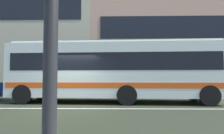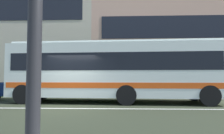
% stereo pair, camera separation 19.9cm
% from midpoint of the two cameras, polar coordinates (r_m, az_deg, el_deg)
% --- Properties ---
extents(ground_plane, '(160.00, 160.00, 0.00)m').
position_cam_midpoint_polar(ground_plane, '(9.16, -13.17, -11.56)').
color(ground_plane, '#2C3222').
extents(lane_centre_line, '(60.00, 0.16, 0.01)m').
position_cam_midpoint_polar(lane_centre_line, '(9.16, -13.17, -11.54)').
color(lane_centre_line, silver).
rests_on(lane_centre_line, ground_plane).
extents(hedge_row_far, '(14.99, 1.10, 0.88)m').
position_cam_midpoint_polar(hedge_row_far, '(15.38, -16.34, -6.41)').
color(hedge_row_far, '#226122').
rests_on(hedge_row_far, ground_plane).
extents(apartment_block_left, '(20.34, 9.14, 13.73)m').
position_cam_midpoint_polar(apartment_block_left, '(25.96, -27.30, 9.48)').
color(apartment_block_left, '#BCAE95').
rests_on(apartment_block_left, ground_plane).
extents(apartment_block_right, '(23.22, 9.14, 10.09)m').
position_cam_midpoint_polar(apartment_block_right, '(24.10, 24.72, 5.97)').
color(apartment_block_right, tan).
rests_on(apartment_block_right, ground_plane).
extents(transit_bus, '(11.40, 3.11, 3.28)m').
position_cam_midpoint_polar(transit_bus, '(11.01, 1.13, -0.77)').
color(transit_bus, silver).
rests_on(transit_bus, ground_plane).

